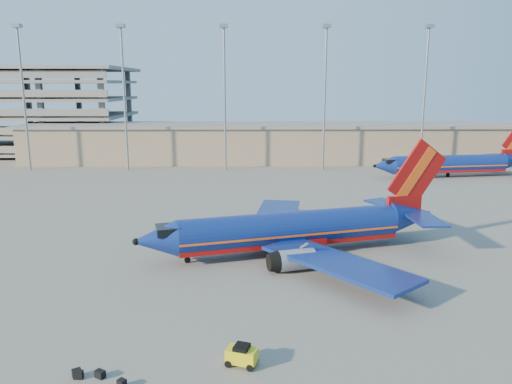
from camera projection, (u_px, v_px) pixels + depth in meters
ground at (249, 236)px, 57.67m from camera, size 220.00×220.00×0.00m
terminal_building at (294, 142)px, 113.55m from camera, size 122.00×16.00×8.50m
parking_garage at (7, 106)px, 126.94m from camera, size 62.00×32.00×21.40m
light_mast_row at (275, 83)px, 98.97m from camera, size 101.60×1.60×28.65m
aircraft_main at (297, 230)px, 51.73m from camera, size 33.20×31.48×11.50m
aircraft_second at (453, 164)px, 94.27m from camera, size 32.15×12.44×10.92m
baggage_tug at (242, 355)px, 31.08m from camera, size 2.16×1.69×1.36m
luggage_pile at (95, 376)px, 29.62m from camera, size 3.61×1.70×0.54m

